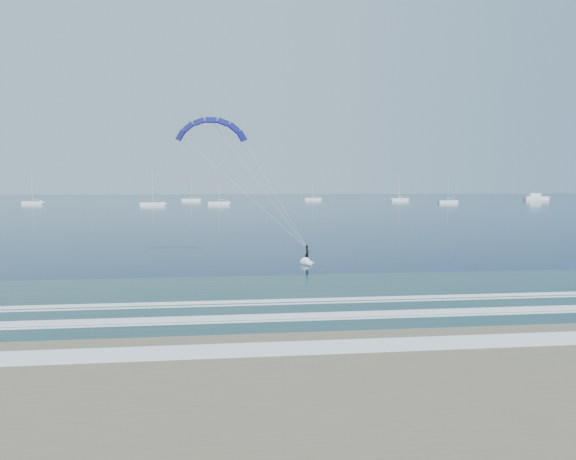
# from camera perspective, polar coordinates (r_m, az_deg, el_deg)

# --- Properties ---
(ground) EXTENTS (900.00, 900.00, 0.00)m
(ground) POSITION_cam_1_polar(r_m,az_deg,el_deg) (24.43, -1.10, -12.92)
(ground) COLOR #072540
(ground) RESTS_ON ground
(kitesurfer_rig) EXTENTS (14.09, 5.19, 14.59)m
(kitesurfer_rig) POSITION_cam_1_polar(r_m,az_deg,el_deg) (47.34, -3.25, 5.08)
(kitesurfer_rig) COLOR orange
(kitesurfer_rig) RESTS_ON ground
(motor_yacht) EXTENTS (12.99, 3.46, 5.64)m
(motor_yacht) POSITION_cam_1_polar(r_m,az_deg,el_deg) (302.10, 25.81, 3.28)
(motor_yacht) COLOR white
(motor_yacht) RESTS_ON ground
(sailboat_1) EXTENTS (7.82, 2.40, 10.86)m
(sailboat_1) POSITION_cam_1_polar(r_m,az_deg,el_deg) (234.50, -26.51, 2.74)
(sailboat_1) COLOR white
(sailboat_1) RESTS_ON ground
(sailboat_2) EXTENTS (9.08, 2.40, 12.19)m
(sailboat_2) POSITION_cam_1_polar(r_m,az_deg,el_deg) (257.17, -10.72, 3.32)
(sailboat_2) COLOR white
(sailboat_2) RESTS_ON ground
(sailboat_3) EXTENTS (8.33, 2.40, 11.61)m
(sailboat_3) POSITION_cam_1_polar(r_m,az_deg,el_deg) (208.09, -7.71, 3.00)
(sailboat_3) COLOR white
(sailboat_3) RESTS_ON ground
(sailboat_4) EXTENTS (8.54, 2.40, 11.64)m
(sailboat_4) POSITION_cam_1_polar(r_m,az_deg,el_deg) (269.99, 2.75, 3.47)
(sailboat_4) COLOR white
(sailboat_4) RESTS_ON ground
(sailboat_5) EXTENTS (8.05, 2.40, 11.08)m
(sailboat_5) POSITION_cam_1_polar(r_m,az_deg,el_deg) (258.88, 12.25, 3.30)
(sailboat_5) COLOR white
(sailboat_5) RESTS_ON ground
(sailboat_6) EXTENTS (8.42, 2.40, 11.45)m
(sailboat_6) POSITION_cam_1_polar(r_m,az_deg,el_deg) (233.95, 17.32, 3.03)
(sailboat_6) COLOR white
(sailboat_6) RESTS_ON ground
(sailboat_7) EXTENTS (9.16, 2.40, 13.38)m
(sailboat_7) POSITION_cam_1_polar(r_m,az_deg,el_deg) (203.36, -14.80, 2.84)
(sailboat_7) COLOR white
(sailboat_7) RESTS_ON ground
(sailboat_8) EXTENTS (9.83, 2.40, 13.80)m
(sailboat_8) POSITION_cam_1_polar(r_m,az_deg,el_deg) (268.77, 12.19, 3.36)
(sailboat_8) COLOR white
(sailboat_8) RESTS_ON ground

